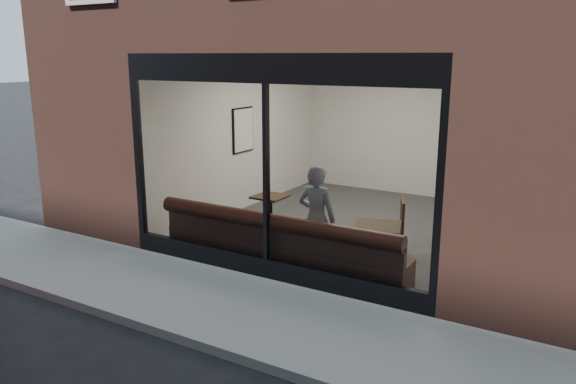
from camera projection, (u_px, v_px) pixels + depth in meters
The scene contains 20 objects.
ground at pixel (172, 336), 6.50m from camera, with size 120.00×120.00×0.00m, color black.
sidewalk_near at pixel (224, 304), 7.34m from camera, with size 40.00×2.00×0.01m, color gray.
kerb_near at pixel (169, 333), 6.45m from camera, with size 40.00×0.10×0.12m, color gray.
host_building_pier_left at pixel (269, 117), 14.67m from camera, with size 2.50×12.00×3.20m, color brown.
host_building_backfill at pixel (444, 114), 15.31m from camera, with size 5.00×6.00×3.20m, color brown.
cafe_floor at pixel (351, 225), 10.68m from camera, with size 6.00×6.00×0.00m, color #2D2D30.
cafe_ceiling at pixel (356, 54), 9.92m from camera, with size 6.00×6.00×0.00m, color white.
cafe_wall_back at pixel (407, 126), 12.80m from camera, with size 5.00×5.00×0.00m, color silver.
cafe_wall_left at pixel (242, 134), 11.54m from camera, with size 6.00×6.00×0.00m, color silver.
cafe_wall_right at pixel (494, 155), 9.07m from camera, with size 6.00×6.00×0.00m, color silver.
storefront_kick at pixel (267, 268), 8.18m from camera, with size 5.00×0.10×0.30m, color black.
storefront_header at pixel (265, 68), 7.51m from camera, with size 5.00×0.10×0.40m, color black.
storefront_mullion at pixel (266, 174), 7.85m from camera, with size 0.06×0.10×2.50m, color black.
storefront_glass at pixel (265, 175), 7.82m from camera, with size 4.80×4.80×0.00m, color white.
banquette at pixel (281, 255), 8.50m from camera, with size 4.00×0.55×0.45m, color black.
person at pixel (317, 219), 8.32m from camera, with size 0.59×0.39×1.62m, color #8DA5BD.
cafe_table_left at pixel (270, 197), 9.92m from camera, with size 0.54×0.54×0.04m, color #302012.
cafe_table_right at pixel (378, 226), 8.18m from camera, with size 0.65×0.65×0.04m, color #302012.
cafe_chair_right at pixel (389, 243), 9.02m from camera, with size 0.44×0.44×0.04m, color #302012.
wall_poster at pixel (244, 130), 11.49m from camera, with size 0.02×0.64×0.86m, color white.
Camera 1 is at (4.18, -4.40, 3.17)m, focal length 35.00 mm.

